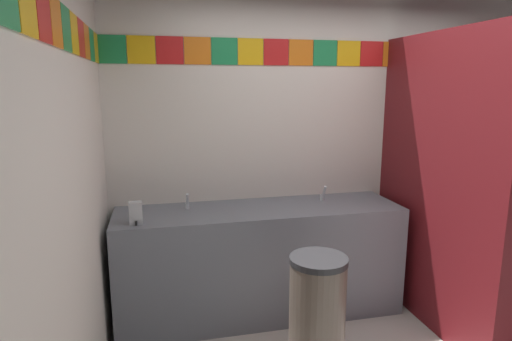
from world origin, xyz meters
TOP-DOWN VIEW (x-y plane):
  - wall_back at (0.00, 1.57)m, footprint 3.61×0.09m
  - wall_side at (-1.85, 0.00)m, footprint 0.09×3.06m
  - vanity_counter at (-0.63, 1.22)m, footprint 2.25×0.61m
  - faucet_left at (-1.19, 1.31)m, footprint 0.04×0.10m
  - faucet_right at (-0.07, 1.31)m, footprint 0.04×0.10m
  - soap_dispenser at (-1.57, 1.04)m, footprint 0.09×0.09m
  - stall_divider at (0.76, 0.54)m, footprint 0.92×1.47m
  - toilet at (1.12, 1.07)m, footprint 0.39×0.49m
  - trash_bin at (-0.44, 0.43)m, footprint 0.37×0.37m

SIDE VIEW (x-z plane):
  - toilet at x=1.12m, z-range -0.07..0.67m
  - trash_bin at x=-0.44m, z-range 0.00..0.78m
  - vanity_counter at x=-0.63m, z-range 0.01..0.90m
  - faucet_left at x=-1.19m, z-range 0.87..1.01m
  - faucet_right at x=-0.07m, z-range 0.87..1.01m
  - soap_dispenser at x=-1.57m, z-range 0.89..1.05m
  - stall_divider at x=0.76m, z-range 0.00..2.23m
  - wall_side at x=-1.85m, z-range 0.00..2.86m
  - wall_back at x=0.00m, z-range 0.00..2.86m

